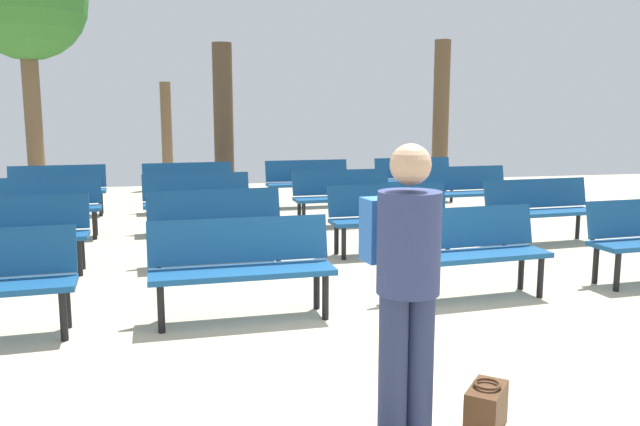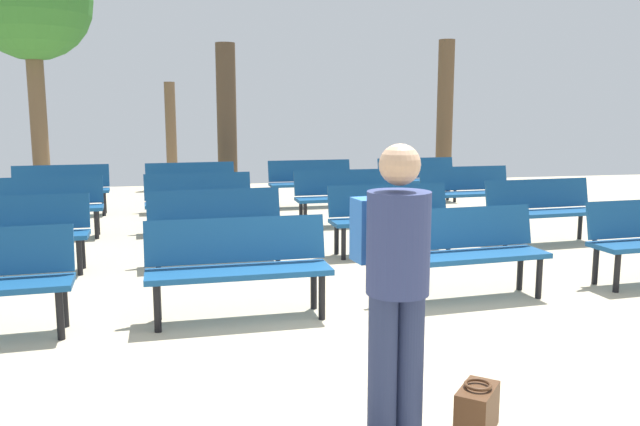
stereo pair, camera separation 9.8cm
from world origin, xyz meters
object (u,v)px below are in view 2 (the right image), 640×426
at_px(bench_r2_c1, 199,198).
at_px(bench_r1_c1, 216,221).
at_px(bench_r2_c3, 467,189).
at_px(bench_r3_c3, 418,177).
at_px(tree_0, 30,2).
at_px(tree_2, 171,135).
at_px(bench_r2_c2, 345,194).
at_px(bench_r3_c2, 311,180).
at_px(bench_r1_c3, 542,207).
at_px(bench_r2_c0, 44,204).
at_px(handbag, 477,409).
at_px(bench_r3_c0, 61,187).
at_px(bench_r0_c1, 238,262).
at_px(tree_3, 445,117).
at_px(bench_r1_c2, 391,214).
at_px(bench_r3_c1, 191,183).
at_px(tree_1, 227,123).
at_px(visitor_with_backpack, 395,276).
at_px(bench_r1_c0, 14,230).
at_px(bench_r0_c2, 464,247).

bearing_deg(bench_r2_c1, bench_r1_c1, -89.27).
height_order(bench_r2_c3, bench_r3_c3, same).
height_order(bench_r2_c1, tree_0, tree_0).
bearing_deg(tree_2, tree_0, -171.36).
xyz_separation_m(bench_r2_c2, bench_r3_c2, (-0.14, 2.09, 0.00)).
relative_size(bench_r1_c3, bench_r3_c3, 1.01).
distance_m(bench_r2_c0, handbag, 7.41).
relative_size(bench_r2_c0, bench_r3_c0, 1.00).
bearing_deg(tree_0, bench_r0_c1, -69.92).
bearing_deg(tree_3, bench_r1_c1, -132.20).
distance_m(bench_r1_c3, bench_r3_c0, 7.91).
bearing_deg(bench_r2_c0, bench_r1_c2, -27.08).
bearing_deg(bench_r2_c2, bench_r1_c1, -135.75).
relative_size(bench_r2_c2, bench_r3_c1, 0.99).
relative_size(bench_r3_c0, tree_1, 0.52).
xyz_separation_m(bench_r1_c2, bench_r1_c3, (2.23, 0.15, 0.00)).
distance_m(bench_r0_c1, visitor_with_backpack, 2.45).
bearing_deg(bench_r2_c0, bench_r3_c1, 42.16).
xyz_separation_m(bench_r0_c1, bench_r3_c1, (-0.33, 6.32, 0.00)).
relative_size(bench_r1_c1, bench_r2_c1, 1.00).
bearing_deg(bench_r2_c3, bench_r3_c3, 89.95).
height_order(bench_r3_c1, tree_2, tree_2).
xyz_separation_m(bench_r2_c0, bench_r2_c1, (2.17, 0.13, 0.00)).
xyz_separation_m(bench_r1_c1, handbag, (1.24, -4.49, -0.37)).
bearing_deg(visitor_with_backpack, handbag, 170.14).
xyz_separation_m(bench_r3_c1, tree_2, (-0.40, 3.84, 0.73)).
bearing_deg(bench_r2_c1, handbag, -81.43).
bearing_deg(bench_r3_c1, tree_3, 13.02).
xyz_separation_m(bench_r1_c2, tree_0, (-5.69, 7.51, 3.60)).
bearing_deg(bench_r0_c1, bench_r3_c3, 56.30).
height_order(bench_r1_c1, tree_1, tree_1).
bearing_deg(bench_r1_c2, tree_3, 59.37).
xyz_separation_m(bench_r3_c3, handbag, (-2.96, -8.92, -0.37)).
bearing_deg(bench_r3_c0, bench_r1_c2, -44.29).
bearing_deg(bench_r2_c0, bench_r2_c3, -1.20).
relative_size(tree_2, handbag, 6.88).
bearing_deg(bench_r1_c3, bench_r2_c1, 153.68).
bearing_deg(bench_r1_c0, tree_1, 61.26).
bearing_deg(bench_r3_c3, bench_r3_c1, -179.43).
bearing_deg(bench_r1_c0, tree_3, 35.92).
xyz_separation_m(bench_r1_c3, bench_r2_c2, (-2.30, 1.96, 0.00)).
distance_m(bench_r1_c3, visitor_with_backpack, 6.00).
height_order(bench_r1_c2, bench_r2_c3, same).
relative_size(bench_r1_c1, bench_r3_c2, 1.01).
distance_m(bench_r1_c0, bench_r2_c3, 6.98).
distance_m(bench_r1_c2, bench_r2_c0, 4.93).
bearing_deg(bench_r1_c3, bench_r0_c2, -138.23).
xyz_separation_m(bench_r2_c2, tree_2, (-2.78, 5.82, 0.73)).
height_order(bench_r1_c0, bench_r3_c0, same).
bearing_deg(tree_1, bench_r3_c0, -155.43).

